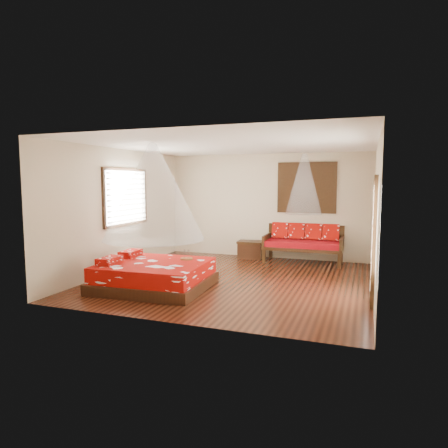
{
  "coord_description": "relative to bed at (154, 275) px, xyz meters",
  "views": [
    {
      "loc": [
        2.61,
        -7.79,
        2.04
      ],
      "look_at": [
        -0.28,
        0.2,
        1.15
      ],
      "focal_mm": 32.0,
      "sensor_mm": 36.0,
      "label": 1
    }
  ],
  "objects": [
    {
      "name": "shutter_panel",
      "position": [
        2.34,
        3.83,
        1.65
      ],
      "size": [
        1.52,
        0.06,
        1.32
      ],
      "color": "black",
      "rests_on": "wall_back"
    },
    {
      "name": "window_left",
      "position": [
        -1.46,
        1.31,
        1.45
      ],
      "size": [
        0.1,
        1.74,
        1.34
      ],
      "color": "black",
      "rests_on": "wall_left"
    },
    {
      "name": "wine_tray",
      "position": [
        0.47,
        0.48,
        0.3
      ],
      "size": [
        0.25,
        0.25,
        0.2
      ],
      "rotation": [
        0.0,
        0.0,
        0.36
      ],
      "color": "brown",
      "rests_on": "bed"
    },
    {
      "name": "mosquito_net_main",
      "position": [
        0.02,
        0.0,
        1.6
      ],
      "size": [
        1.93,
        1.93,
        1.8
      ],
      "primitive_type": "cone",
      "color": "white",
      "rests_on": "ceiling"
    },
    {
      "name": "room",
      "position": [
        1.25,
        1.11,
        1.15
      ],
      "size": [
        5.54,
        5.54,
        2.84
      ],
      "color": "black",
      "rests_on": "ground"
    },
    {
      "name": "bed",
      "position": [
        0.0,
        0.0,
        0.0
      ],
      "size": [
        2.12,
        1.94,
        0.64
      ],
      "rotation": [
        0.0,
        0.0,
        0.05
      ],
      "color": "black",
      "rests_on": "floor"
    },
    {
      "name": "daybed",
      "position": [
        2.34,
        3.5,
        0.27
      ],
      "size": [
        1.96,
        0.87,
        0.98
      ],
      "color": "black",
      "rests_on": "floor"
    },
    {
      "name": "glazed_door",
      "position": [
        3.97,
        0.51,
        0.82
      ],
      "size": [
        0.08,
        1.02,
        2.16
      ],
      "color": "black",
      "rests_on": "floor"
    },
    {
      "name": "mosquito_net_daybed",
      "position": [
        2.34,
        3.36,
        1.75
      ],
      "size": [
        0.9,
        0.9,
        1.5
      ],
      "primitive_type": "cone",
      "color": "white",
      "rests_on": "ceiling"
    },
    {
      "name": "storage_chest",
      "position": [
        0.91,
        3.56,
        -0.02
      ],
      "size": [
        0.71,
        0.55,
        0.46
      ],
      "rotation": [
        0.0,
        0.0,
        0.09
      ],
      "color": "black",
      "rests_on": "floor"
    }
  ]
}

